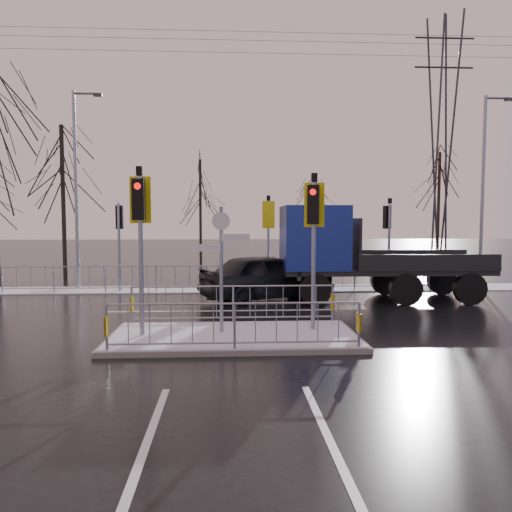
{
  "coord_description": "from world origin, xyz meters",
  "views": [
    {
      "loc": [
        -0.12,
        -11.91,
        2.92
      ],
      "look_at": [
        0.71,
        3.11,
        1.8
      ],
      "focal_mm": 35.0,
      "sensor_mm": 36.0,
      "label": 1
    }
  ],
  "objects": [
    {
      "name": "ground",
      "position": [
        0.0,
        0.0,
        0.0
      ],
      "size": [
        120.0,
        120.0,
        0.0
      ],
      "primitive_type": "plane",
      "color": "black",
      "rests_on": "ground"
    },
    {
      "name": "flatbed_truck",
      "position": [
        3.95,
        5.7,
        1.8
      ],
      "size": [
        7.33,
        2.76,
        3.38
      ],
      "color": "black",
      "rests_on": "ground"
    },
    {
      "name": "tree_far_c",
      "position": [
        14.0,
        21.0,
        5.15
      ],
      "size": [
        4.0,
        4.0,
        7.55
      ],
      "color": "black",
      "rests_on": "ground"
    },
    {
      "name": "street_lamp_right",
      "position": [
        10.57,
        8.5,
        4.39
      ],
      "size": [
        1.25,
        0.18,
        8.0
      ],
      "color": "gray",
      "rests_on": "ground"
    },
    {
      "name": "tree_far_a",
      "position": [
        -2.0,
        22.0,
        4.82
      ],
      "size": [
        3.75,
        3.75,
        7.08
      ],
      "color": "black",
      "rests_on": "ground"
    },
    {
      "name": "far_kerb_fixtures",
      "position": [
        0.29,
        8.09,
        1.02
      ],
      "size": [
        18.0,
        0.65,
        3.83
      ],
      "color": "gray",
      "rests_on": "ground"
    },
    {
      "name": "tree_far_b",
      "position": [
        6.0,
        24.0,
        4.18
      ],
      "size": [
        3.25,
        3.25,
        6.14
      ],
      "color": "black",
      "rests_on": "ground"
    },
    {
      "name": "traffic_island",
      "position": [
        -0.01,
        0.01,
        0.39
      ],
      "size": [
        6.0,
        3.04,
        4.15
      ],
      "color": "#60605C",
      "rests_on": "ground"
    },
    {
      "name": "snow_verge",
      "position": [
        0.0,
        8.6,
        0.02
      ],
      "size": [
        30.0,
        2.0,
        0.04
      ],
      "primitive_type": "cube",
      "color": "silver",
      "rests_on": "ground"
    },
    {
      "name": "tree_near_b",
      "position": [
        -8.0,
        12.5,
        5.15
      ],
      "size": [
        4.0,
        4.0,
        7.55
      ],
      "color": "black",
      "rests_on": "ground"
    },
    {
      "name": "car_far_lane",
      "position": [
        1.29,
        5.94,
        0.84
      ],
      "size": [
        5.32,
        3.63,
        1.68
      ],
      "primitive_type": "imported",
      "rotation": [
        0.0,
        0.0,
        1.94
      ],
      "color": "black",
      "rests_on": "ground"
    },
    {
      "name": "pylon_wires",
      "position": [
        16.88,
        30.0,
        11.03
      ],
      "size": [
        70.0,
        2.38,
        19.97
      ],
      "color": "#2D3033",
      "rests_on": "ground"
    },
    {
      "name": "lane_markings",
      "position": [
        0.0,
        -0.33,
        0.0
      ],
      "size": [
        8.0,
        11.38,
        0.01
      ],
      "color": "silver",
      "rests_on": "ground"
    },
    {
      "name": "street_lamp_left",
      "position": [
        -6.43,
        9.5,
        4.49
      ],
      "size": [
        1.25,
        0.18,
        8.2
      ],
      "color": "gray",
      "rests_on": "ground"
    }
  ]
}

